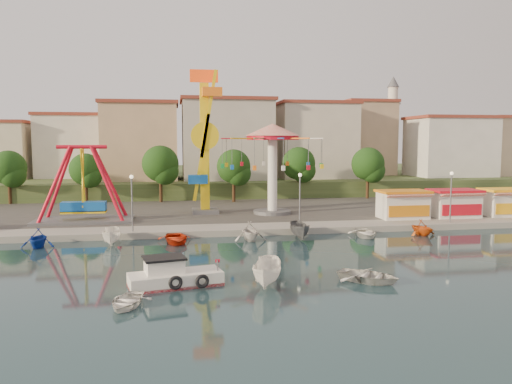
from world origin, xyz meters
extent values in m
plane|color=#132734|center=(0.00, 0.00, 0.00)|extent=(200.00, 200.00, 0.00)
cube|color=#9E998E|center=(0.00, 62.00, 0.30)|extent=(200.00, 100.00, 0.60)
cube|color=#4C4944|center=(0.00, 30.00, 0.60)|extent=(90.00, 28.00, 0.01)
cube|color=#384C26|center=(0.00, 67.00, 1.50)|extent=(200.00, 60.00, 3.00)
cube|color=#59595E|center=(-13.48, 19.66, 0.75)|extent=(10.00, 5.00, 0.30)
cube|color=blue|center=(-13.48, 19.66, 2.20)|extent=(4.50, 1.40, 1.00)
cylinder|color=red|center=(-13.48, 19.66, 8.40)|extent=(5.00, 0.40, 0.40)
cube|color=#59595E|center=(-0.60, 23.93, 0.85)|extent=(3.00, 3.00, 0.50)
cube|color=yellow|center=(-0.60, 23.93, 8.10)|extent=(1.00, 1.00, 15.00)
cube|color=#E73F0C|center=(-0.60, 23.93, 16.40)|extent=(3.20, 0.50, 1.40)
cylinder|color=yellow|center=(-0.60, 23.13, 9.60)|extent=(3.20, 0.50, 3.20)
cube|color=yellow|center=(-0.17, 22.93, 12.06)|extent=(2.06, 0.35, 9.91)
cube|color=orange|center=(0.26, 22.93, 14.53)|extent=(2.20, 1.20, 1.00)
cylinder|color=#59595E|center=(7.08, 22.26, 0.80)|extent=(4.40, 4.40, 0.40)
cylinder|color=white|center=(7.08, 22.26, 5.10)|extent=(1.10, 1.10, 9.00)
cylinder|color=red|center=(7.08, 22.26, 9.40)|extent=(6.00, 6.00, 0.50)
cone|color=red|center=(7.08, 22.26, 10.30)|extent=(6.40, 6.40, 1.40)
cube|color=white|center=(20.44, 16.50, 2.00)|extent=(5.00, 3.00, 2.80)
cube|color=orange|center=(20.44, 16.50, 3.55)|extent=(5.40, 3.40, 0.25)
cube|color=red|center=(20.44, 14.80, 3.20)|extent=(5.00, 0.77, 0.43)
cube|color=white|center=(26.53, 16.50, 2.00)|extent=(5.00, 3.00, 2.80)
cube|color=red|center=(26.53, 16.50, 3.55)|extent=(5.40, 3.40, 0.25)
cube|color=red|center=(26.53, 14.80, 3.20)|extent=(5.00, 0.77, 0.43)
cube|color=white|center=(32.86, 16.50, 2.00)|extent=(5.00, 3.00, 2.80)
cube|color=#FFB215|center=(32.86, 16.50, 3.55)|extent=(5.40, 3.40, 0.25)
cylinder|color=#59595E|center=(-8.00, 13.00, 3.10)|extent=(0.14, 0.14, 5.00)
cylinder|color=#59595E|center=(8.00, 13.00, 3.10)|extent=(0.14, 0.14, 5.00)
cylinder|color=#59595E|center=(24.00, 13.00, 3.10)|extent=(0.14, 0.14, 5.00)
cylinder|color=#382314|center=(-26.00, 36.98, 2.40)|extent=(0.44, 0.44, 3.60)
sphere|color=black|center=(-26.00, 36.98, 5.49)|extent=(4.60, 4.60, 4.60)
cylinder|color=#382314|center=(-16.00, 36.24, 2.30)|extent=(0.44, 0.44, 3.40)
sphere|color=black|center=(-16.00, 36.24, 5.22)|extent=(4.35, 4.35, 4.35)
cylinder|color=#382314|center=(-6.00, 35.81, 2.56)|extent=(0.44, 0.44, 3.92)
sphere|color=black|center=(-6.00, 35.81, 5.94)|extent=(5.02, 5.02, 5.02)
cylinder|color=#382314|center=(4.00, 34.36, 2.43)|extent=(0.44, 0.44, 3.66)
sphere|color=black|center=(4.00, 34.36, 5.58)|extent=(4.68, 4.68, 4.68)
cylinder|color=#382314|center=(14.00, 37.35, 2.50)|extent=(0.44, 0.44, 3.80)
sphere|color=black|center=(14.00, 37.35, 5.77)|extent=(4.86, 4.86, 4.86)
cylinder|color=#382314|center=(24.00, 35.54, 2.49)|extent=(0.44, 0.44, 3.77)
sphere|color=black|center=(24.00, 35.54, 5.73)|extent=(4.83, 4.83, 4.83)
cube|color=silver|center=(-21.33, 51.38, 7.32)|extent=(12.33, 9.01, 8.63)
cube|color=tan|center=(-8.19, 51.96, 8.62)|extent=(11.95, 9.28, 11.23)
cube|color=beige|center=(5.60, 48.80, 7.60)|extent=(12.59, 10.50, 9.20)
cube|color=beige|center=(19.07, 52.20, 7.62)|extent=(10.75, 9.23, 9.24)
cube|color=tan|center=(32.37, 50.33, 8.61)|extent=(12.77, 10.96, 11.21)
cube|color=silver|center=(44.15, 48.77, 9.18)|extent=(8.23, 8.98, 12.36)
cube|color=beige|center=(56.03, 53.70, 7.38)|extent=(11.59, 10.93, 8.76)
cylinder|color=silver|center=(36.00, 54.00, 11.00)|extent=(1.80, 1.80, 16.00)
cylinder|color=#59595E|center=(36.00, 54.00, 16.00)|extent=(2.80, 2.80, 0.30)
cone|color=#59595E|center=(36.00, 54.00, 20.00)|extent=(2.20, 2.20, 2.00)
cube|color=white|center=(-4.09, -3.52, 0.34)|extent=(6.00, 3.30, 1.02)
cube|color=red|center=(-4.09, -3.52, 0.09)|extent=(6.00, 3.30, 0.18)
cube|color=white|center=(-4.77, -3.41, 1.19)|extent=(2.58, 2.14, 1.02)
cube|color=black|center=(-4.77, -3.41, 1.76)|extent=(2.84, 2.41, 0.14)
torus|color=black|center=(-4.09, -4.66, 0.51)|extent=(0.89, 0.40, 0.86)
torus|color=black|center=(-2.50, -4.60, 0.51)|extent=(0.89, 0.40, 0.86)
imported|color=silver|center=(8.04, -4.64, 0.41)|extent=(4.79, 4.72, 0.81)
imported|color=white|center=(-6.71, -7.14, 0.32)|extent=(2.95, 3.57, 0.64)
imported|color=white|center=(1.52, -4.60, 0.85)|extent=(2.90, 4.70, 1.70)
imported|color=#12339F|center=(-15.55, 9.80, 0.83)|extent=(2.74, 3.16, 1.65)
imported|color=white|center=(-9.50, 9.80, 0.76)|extent=(1.63, 3.97, 1.51)
imported|color=red|center=(-4.04, 9.80, 0.43)|extent=(3.47, 4.51, 0.87)
imported|color=silver|center=(2.58, 9.80, 0.88)|extent=(3.31, 3.70, 1.76)
imported|color=#55565A|center=(7.21, 9.80, 0.81)|extent=(1.78, 4.25, 1.61)
imported|color=white|center=(13.53, 9.80, 0.40)|extent=(3.16, 4.13, 0.80)
imported|color=#D04F12|center=(19.22, 9.80, 0.77)|extent=(3.16, 3.45, 1.53)
camera|label=1|loc=(-4.02, -34.12, 8.86)|focal=35.00mm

